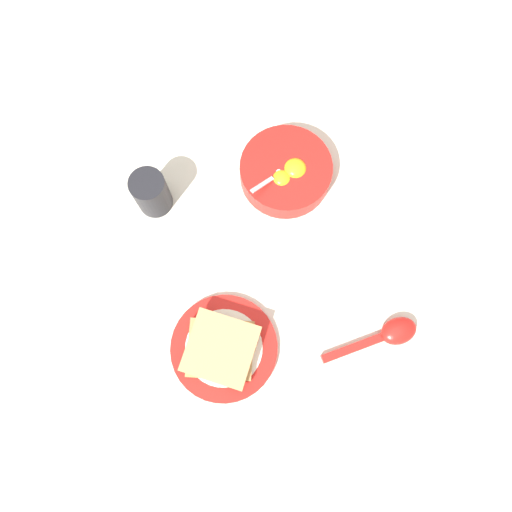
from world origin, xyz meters
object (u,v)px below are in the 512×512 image
toast_plate (224,348)px  toast_sandwich (221,349)px  egg_bowl (286,172)px  soup_spoon (389,334)px  drinking_cup (151,192)px

toast_plate → toast_sandwich: (0.00, -0.00, 0.02)m
egg_bowl → toast_sandwich: bearing=-33.8°
toast_plate → toast_sandwich: size_ratio=1.23×
egg_bowl → soup_spoon: egg_bowl is taller
toast_sandwich → drinking_cup: (-0.28, -0.05, 0.01)m
soup_spoon → drinking_cup: 0.46m
toast_plate → drinking_cup: drinking_cup is taller
toast_plate → soup_spoon: (0.05, 0.27, 0.01)m
egg_bowl → toast_plate: egg_bowl is taller
egg_bowl → drinking_cup: bearing=-92.6°
toast_sandwich → soup_spoon: bearing=80.8°
soup_spoon → egg_bowl: bearing=-164.2°
soup_spoon → drinking_cup: size_ratio=1.94×
drinking_cup → egg_bowl: bearing=87.4°
soup_spoon → toast_plate: bearing=-99.9°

